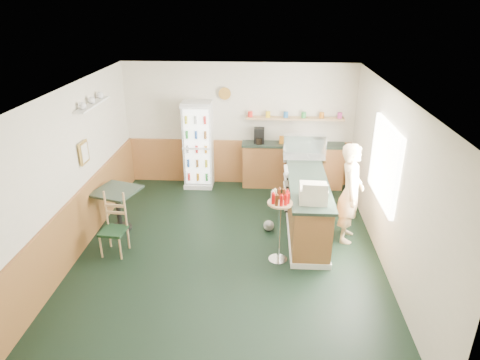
# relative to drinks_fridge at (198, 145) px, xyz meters

# --- Properties ---
(ground) EXTENTS (6.00, 6.00, 0.00)m
(ground) POSITION_rel_drinks_fridge_xyz_m (0.88, -2.74, -0.95)
(ground) COLOR black
(ground) RESTS_ON ground
(room_envelope) EXTENTS (5.04, 6.02, 2.72)m
(room_envelope) POSITION_rel_drinks_fridge_xyz_m (0.66, -2.01, 0.57)
(room_envelope) COLOR beige
(room_envelope) RESTS_ON ground
(service_counter) EXTENTS (0.68, 3.01, 1.01)m
(service_counter) POSITION_rel_drinks_fridge_xyz_m (2.23, -1.67, -0.49)
(service_counter) COLOR #AD6238
(service_counter) RESTS_ON ground
(back_counter) EXTENTS (2.24, 0.42, 1.69)m
(back_counter) POSITION_rel_drinks_fridge_xyz_m (2.07, 0.06, -0.41)
(back_counter) COLOR #AD6238
(back_counter) RESTS_ON ground
(drinks_fridge) EXTENTS (0.63, 0.53, 1.90)m
(drinks_fridge) POSITION_rel_drinks_fridge_xyz_m (0.00, 0.00, 0.00)
(drinks_fridge) COLOR white
(drinks_fridge) RESTS_ON ground
(display_case) EXTENTS (0.81, 0.43, 0.46)m
(display_case) POSITION_rel_drinks_fridge_xyz_m (2.23, -0.89, 0.29)
(display_case) COLOR silver
(display_case) RESTS_ON service_counter
(cash_register) EXTENTS (0.44, 0.47, 0.25)m
(cash_register) POSITION_rel_drinks_fridge_xyz_m (2.23, -2.73, 0.18)
(cash_register) COLOR beige
(cash_register) RESTS_ON service_counter
(shopkeeper) EXTENTS (0.53, 0.66, 1.77)m
(shopkeeper) POSITION_rel_drinks_fridge_xyz_m (2.93, -2.15, -0.07)
(shopkeeper) COLOR tan
(shopkeeper) RESTS_ON ground
(condiment_stand) EXTENTS (0.39, 0.39, 1.22)m
(condiment_stand) POSITION_rel_drinks_fridge_xyz_m (1.72, -2.91, -0.11)
(condiment_stand) COLOR silver
(condiment_stand) RESTS_ON ground
(newspaper_rack) EXTENTS (0.09, 0.41, 0.82)m
(newspaper_rack) POSITION_rel_drinks_fridge_xyz_m (1.88, -1.49, -0.31)
(newspaper_rack) COLOR black
(newspaper_rack) RESTS_ON ground
(cafe_table) EXTENTS (0.90, 0.90, 0.79)m
(cafe_table) POSITION_rel_drinks_fridge_xyz_m (-1.17, -2.07, -0.39)
(cafe_table) COLOR black
(cafe_table) RESTS_ON ground
(cafe_chair) EXTENTS (0.42, 0.42, 1.05)m
(cafe_chair) POSITION_rel_drinks_fridge_xyz_m (-0.99, -2.78, -0.41)
(cafe_chair) COLOR black
(cafe_chair) RESTS_ON ground
(dog_doorstop) EXTENTS (0.19, 0.25, 0.23)m
(dog_doorstop) POSITION_rel_drinks_fridge_xyz_m (1.57, -1.98, -0.84)
(dog_doorstop) COLOR gray
(dog_doorstop) RESTS_ON ground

